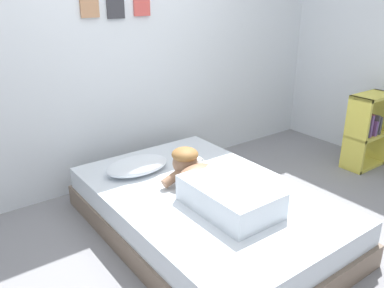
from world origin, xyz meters
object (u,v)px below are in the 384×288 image
Objects in this scene: bed at (205,212)px; cell_phone at (214,177)px; bookshelf at (367,130)px; coffee_cup at (196,162)px; person_lying at (216,186)px; pillow at (137,166)px.

cell_phone is at bearing 36.73° from bed.
bed is 2.68× the size of bookshelf.
coffee_cup reaches higher than bed.
bookshelf is (1.81, -0.41, 0.02)m from coffee_cup.
person_lying is at bearing -98.94° from bed.
cell_phone is at bearing 174.80° from bookshelf.
cell_phone is at bearing 52.86° from person_lying.
bookshelf is (1.83, -0.17, 0.05)m from cell_phone.
bookshelf reaches higher than person_lying.
pillow is at bearing 164.87° from bookshelf.
pillow reaches higher than bed.
pillow reaches higher than coffee_cup.
bookshelf is (2.25, -0.61, 0.00)m from pillow.
cell_phone is (0.42, -0.44, -0.05)m from pillow.
pillow is 0.61m from cell_phone.
person_lying reaches higher than bed.
coffee_cup is 0.89× the size of cell_phone.
pillow is 0.69× the size of bookshelf.
person_lying is at bearing -73.67° from pillow.
person_lying is 7.36× the size of coffee_cup.
bed is 0.29m from cell_phone.
pillow reaches higher than cell_phone.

